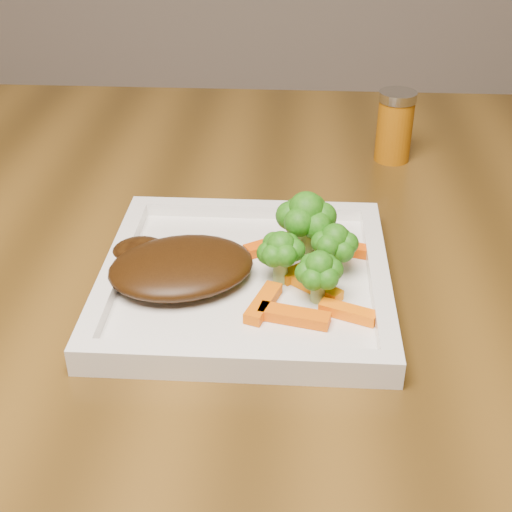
# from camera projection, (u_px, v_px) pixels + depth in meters

# --- Properties ---
(dining_table) EXTENTS (1.60, 0.90, 0.75)m
(dining_table) POSITION_uv_depth(u_px,v_px,m) (403.00, 463.00, 0.99)
(dining_table) COLOR brown
(dining_table) RESTS_ON floor
(plate) EXTENTS (0.27, 0.27, 0.01)m
(plate) POSITION_uv_depth(u_px,v_px,m) (246.00, 283.00, 0.68)
(plate) COLOR white
(plate) RESTS_ON dining_table
(steak) EXTENTS (0.17, 0.15, 0.03)m
(steak) POSITION_uv_depth(u_px,v_px,m) (181.00, 267.00, 0.67)
(steak) COLOR #361D08
(steak) RESTS_ON plate
(broccoli_0) EXTENTS (0.08, 0.08, 0.07)m
(broccoli_0) POSITION_uv_depth(u_px,v_px,m) (306.00, 226.00, 0.70)
(broccoli_0) COLOR #255D0F
(broccoli_0) RESTS_ON plate
(broccoli_1) EXTENTS (0.05, 0.05, 0.06)m
(broccoli_1) POSITION_uv_depth(u_px,v_px,m) (335.00, 244.00, 0.67)
(broccoli_1) COLOR #2E7513
(broccoli_1) RESTS_ON plate
(broccoli_2) EXTENTS (0.06, 0.06, 0.06)m
(broccoli_2) POSITION_uv_depth(u_px,v_px,m) (319.00, 273.00, 0.63)
(broccoli_2) COLOR #286711
(broccoli_2) RESTS_ON plate
(broccoli_3) EXTENTS (0.06, 0.06, 0.06)m
(broccoli_3) POSITION_uv_depth(u_px,v_px,m) (281.00, 254.00, 0.66)
(broccoli_3) COLOR #126E13
(broccoli_3) RESTS_ON plate
(carrot_0) EXTENTS (0.06, 0.03, 0.01)m
(carrot_0) POSITION_uv_depth(u_px,v_px,m) (294.00, 316.00, 0.62)
(carrot_0) COLOR #E65C03
(carrot_0) RESTS_ON plate
(carrot_1) EXTENTS (0.05, 0.03, 0.01)m
(carrot_1) POSITION_uv_depth(u_px,v_px,m) (348.00, 312.00, 0.62)
(carrot_1) COLOR #FF6C04
(carrot_1) RESTS_ON plate
(carrot_2) EXTENTS (0.03, 0.06, 0.01)m
(carrot_2) POSITION_uv_depth(u_px,v_px,m) (263.00, 303.00, 0.64)
(carrot_2) COLOR #E86003
(carrot_2) RESTS_ON plate
(carrot_3) EXTENTS (0.06, 0.03, 0.01)m
(carrot_3) POSITION_uv_depth(u_px,v_px,m) (344.00, 248.00, 0.72)
(carrot_3) COLOR #E24C03
(carrot_3) RESTS_ON plate
(carrot_4) EXTENTS (0.06, 0.04, 0.01)m
(carrot_4) POSITION_uv_depth(u_px,v_px,m) (271.00, 245.00, 0.72)
(carrot_4) COLOR #E64E03
(carrot_4) RESTS_ON plate
(carrot_5) EXTENTS (0.05, 0.04, 0.01)m
(carrot_5) POSITION_uv_depth(u_px,v_px,m) (317.00, 288.00, 0.66)
(carrot_5) COLOR orange
(carrot_5) RESTS_ON plate
(carrot_6) EXTENTS (0.05, 0.04, 0.01)m
(carrot_6) POSITION_uv_depth(u_px,v_px,m) (304.00, 270.00, 0.68)
(carrot_6) COLOR #CE6E03
(carrot_6) RESTS_ON plate
(spice_shaker) EXTENTS (0.05, 0.05, 0.09)m
(spice_shaker) POSITION_uv_depth(u_px,v_px,m) (395.00, 126.00, 0.92)
(spice_shaker) COLOR #9F5808
(spice_shaker) RESTS_ON dining_table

